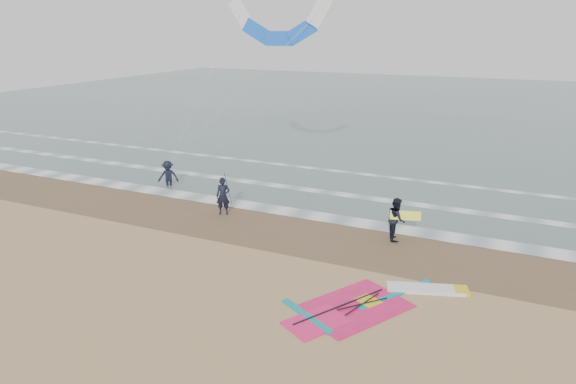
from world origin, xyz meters
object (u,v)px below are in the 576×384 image
at_px(windsurf_rig, 375,302).
at_px(person_standing, 223,196).
at_px(person_walking, 396,219).
at_px(person_wading, 168,171).
at_px(surf_kite, 278,26).

distance_m(windsurf_rig, person_standing, 10.70).
height_order(windsurf_rig, person_standing, person_standing).
bearing_deg(person_walking, person_standing, 72.93).
bearing_deg(person_walking, person_wading, 60.79).
bearing_deg(person_wading, person_walking, -32.85).
bearing_deg(person_standing, windsurf_rig, -51.30).
height_order(windsurf_rig, surf_kite, surf_kite).
relative_size(person_standing, person_walking, 0.99).
distance_m(windsurf_rig, person_wading, 16.74).
height_order(person_walking, surf_kite, surf_kite).
bearing_deg(windsurf_rig, person_wading, 151.15).
height_order(person_walking, person_wading, person_walking).
height_order(windsurf_rig, person_walking, person_walking).
bearing_deg(surf_kite, person_standing, -89.96).
height_order(person_standing, person_wading, person_standing).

